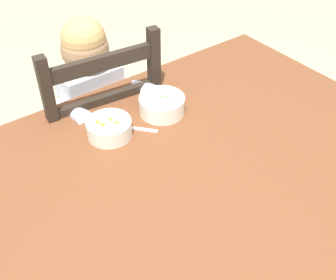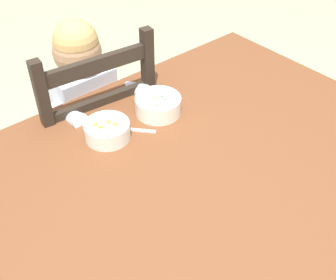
# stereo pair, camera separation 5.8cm
# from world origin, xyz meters

# --- Properties ---
(dining_table) EXTENTS (1.47, 1.00, 0.71)m
(dining_table) POSITION_xyz_m (0.00, 0.00, 0.63)
(dining_table) COLOR brown
(dining_table) RESTS_ON ground
(dining_chair) EXTENTS (0.46, 0.46, 0.94)m
(dining_chair) POSITION_xyz_m (0.00, 0.55, 0.45)
(dining_chair) COLOR #2B231B
(dining_chair) RESTS_ON ground
(child_figure) EXTENTS (0.32, 0.31, 0.96)m
(child_figure) POSITION_xyz_m (0.01, 0.54, 0.63)
(child_figure) COLOR silver
(child_figure) RESTS_ON ground
(bowl_of_peas) EXTENTS (0.15, 0.15, 0.06)m
(bowl_of_peas) POSITION_xyz_m (0.11, 0.25, 0.74)
(bowl_of_peas) COLOR white
(bowl_of_peas) RESTS_ON dining_table
(bowl_of_carrots) EXTENTS (0.14, 0.14, 0.05)m
(bowl_of_carrots) POSITION_xyz_m (-0.09, 0.25, 0.74)
(bowl_of_carrots) COLOR white
(bowl_of_carrots) RESTS_ON dining_table
(spoon) EXTENTS (0.11, 0.12, 0.01)m
(spoon) POSITION_xyz_m (-0.03, 0.24, 0.72)
(spoon) COLOR silver
(spoon) RESTS_ON dining_table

